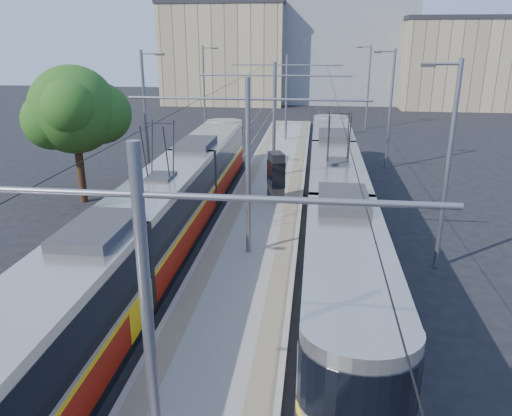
# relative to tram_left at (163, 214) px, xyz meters

# --- Properties ---
(ground) EXTENTS (160.00, 160.00, 0.00)m
(ground) POSITION_rel_tram_left_xyz_m (3.60, -8.18, -1.71)
(ground) COLOR black
(ground) RESTS_ON ground
(platform) EXTENTS (4.00, 50.00, 0.30)m
(platform) POSITION_rel_tram_left_xyz_m (3.60, 8.82, -1.56)
(platform) COLOR gray
(platform) RESTS_ON ground
(tactile_strip_left) EXTENTS (0.70, 50.00, 0.01)m
(tactile_strip_left) POSITION_rel_tram_left_xyz_m (2.15, 8.82, -1.40)
(tactile_strip_left) COLOR gray
(tactile_strip_left) RESTS_ON platform
(tactile_strip_right) EXTENTS (0.70, 50.00, 0.01)m
(tactile_strip_right) POSITION_rel_tram_left_xyz_m (5.05, 8.82, -1.40)
(tactile_strip_right) COLOR gray
(tactile_strip_right) RESTS_ON platform
(rails) EXTENTS (8.71, 70.00, 0.03)m
(rails) POSITION_rel_tram_left_xyz_m (3.60, 8.82, -1.69)
(rails) COLOR gray
(rails) RESTS_ON ground
(tram_left) EXTENTS (2.43, 30.91, 5.50)m
(tram_left) POSITION_rel_tram_left_xyz_m (0.00, 0.00, 0.00)
(tram_left) COLOR black
(tram_left) RESTS_ON ground
(tram_right) EXTENTS (2.43, 29.62, 5.50)m
(tram_right) POSITION_rel_tram_left_xyz_m (7.20, 3.46, 0.15)
(tram_right) COLOR black
(tram_right) RESTS_ON ground
(catenary) EXTENTS (9.20, 70.00, 7.00)m
(catenary) POSITION_rel_tram_left_xyz_m (3.60, 5.98, 2.82)
(catenary) COLOR slate
(catenary) RESTS_ON platform
(street_lamps) EXTENTS (15.18, 38.22, 8.00)m
(street_lamps) POSITION_rel_tram_left_xyz_m (3.60, 12.82, 2.48)
(street_lamps) COLOR slate
(street_lamps) RESTS_ON ground
(shelter) EXTENTS (1.07, 1.35, 2.61)m
(shelter) POSITION_rel_tram_left_xyz_m (4.15, 6.85, -0.04)
(shelter) COLOR black
(shelter) RESTS_ON platform
(tree) EXTENTS (5.08, 4.69, 7.38)m
(tree) POSITION_rel_tram_left_xyz_m (-6.19, 6.35, 3.28)
(tree) COLOR #382314
(tree) RESTS_ON ground
(building_left) EXTENTS (16.32, 12.24, 13.11)m
(building_left) POSITION_rel_tram_left_xyz_m (-6.40, 51.82, 4.86)
(building_left) COLOR tan
(building_left) RESTS_ON ground
(building_centre) EXTENTS (18.36, 14.28, 16.24)m
(building_centre) POSITION_rel_tram_left_xyz_m (9.60, 55.82, 6.42)
(building_centre) COLOR gray
(building_centre) RESTS_ON ground
(building_right) EXTENTS (14.28, 10.20, 11.14)m
(building_right) POSITION_rel_tram_left_xyz_m (23.60, 49.82, 3.88)
(building_right) COLOR tan
(building_right) RESTS_ON ground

